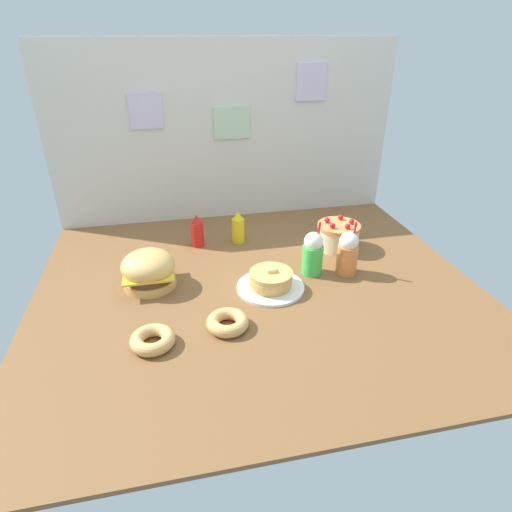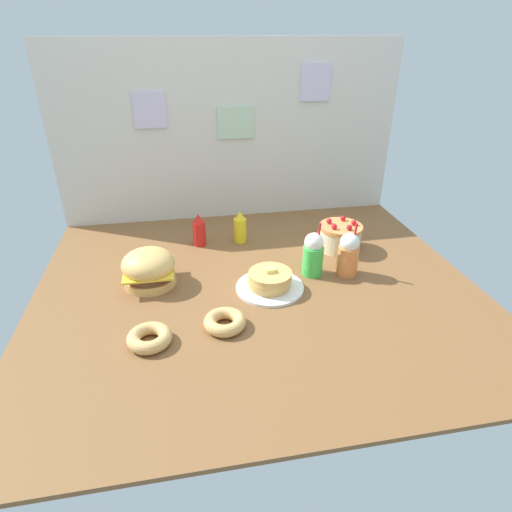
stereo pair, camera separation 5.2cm
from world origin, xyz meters
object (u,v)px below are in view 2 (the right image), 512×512
object	(u,v)px
pancake_stack	(270,282)
layer_cake	(340,237)
mustard_bottle	(240,228)
donut_pink_glaze	(149,337)
orange_float_cup	(348,255)
donut_chocolate	(225,321)
burger	(149,268)
ketchup_bottle	(199,231)
cream_soda_cup	(313,254)

from	to	relation	value
pancake_stack	layer_cake	world-z (taller)	layer_cake
mustard_bottle	donut_pink_glaze	distance (m)	0.97
donut_pink_glaze	pancake_stack	bearing A→B (deg)	28.81
orange_float_cup	donut_pink_glaze	distance (m)	1.04
pancake_stack	donut_chocolate	world-z (taller)	pancake_stack
burger	ketchup_bottle	world-z (taller)	ketchup_bottle
donut_pink_glaze	donut_chocolate	world-z (taller)	same
layer_cake	ketchup_bottle	size ratio (longest dim) A/B	1.25
burger	layer_cake	distance (m)	1.06
layer_cake	donut_pink_glaze	xyz separation A→B (m)	(-1.03, -0.65, -0.05)
cream_soda_cup	orange_float_cup	bearing A→B (deg)	-11.43
pancake_stack	layer_cake	distance (m)	0.59
mustard_bottle	pancake_stack	bearing A→B (deg)	-83.35
orange_float_cup	pancake_stack	bearing A→B (deg)	-170.81
layer_cake	donut_chocolate	xyz separation A→B (m)	(-0.72, -0.60, -0.05)
burger	orange_float_cup	bearing A→B (deg)	-5.00
mustard_bottle	donut_chocolate	world-z (taller)	mustard_bottle
ketchup_bottle	orange_float_cup	size ratio (longest dim) A/B	0.67
pancake_stack	orange_float_cup	distance (m)	0.43
layer_cake	pancake_stack	bearing A→B (deg)	-144.22
orange_float_cup	donut_pink_glaze	xyz separation A→B (m)	(-0.97, -0.37, -0.08)
layer_cake	donut_chocolate	world-z (taller)	layer_cake
ketchup_bottle	cream_soda_cup	size ratio (longest dim) A/B	0.67
ketchup_bottle	mustard_bottle	bearing A→B (deg)	-0.21
ketchup_bottle	donut_chocolate	size ratio (longest dim) A/B	1.08
pancake_stack	ketchup_bottle	xyz separation A→B (m)	(-0.30, 0.54, 0.05)
cream_soda_cup	orange_float_cup	distance (m)	0.18
layer_cake	donut_pink_glaze	size ratio (longest dim) A/B	1.34
pancake_stack	mustard_bottle	size ratio (longest dim) A/B	1.70
layer_cake	ketchup_bottle	bearing A→B (deg)	166.08
donut_pink_glaze	donut_chocolate	distance (m)	0.31
pancake_stack	layer_cake	xyz separation A→B (m)	(0.48, 0.34, 0.03)
cream_soda_cup	mustard_bottle	bearing A→B (deg)	125.09
pancake_stack	burger	bearing A→B (deg)	164.89
burger	donut_chocolate	bearing A→B (deg)	-51.94
donut_pink_glaze	donut_chocolate	size ratio (longest dim) A/B	1.00
pancake_stack	donut_pink_glaze	world-z (taller)	pancake_stack
cream_soda_cup	donut_chocolate	xyz separation A→B (m)	(-0.49, -0.36, -0.08)
burger	pancake_stack	xyz separation A→B (m)	(0.56, -0.15, -0.05)
layer_cake	mustard_bottle	bearing A→B (deg)	160.47
cream_soda_cup	donut_pink_glaze	size ratio (longest dim) A/B	1.61
pancake_stack	cream_soda_cup	bearing A→B (deg)	22.77
burger	pancake_stack	bearing A→B (deg)	-15.11
mustard_bottle	donut_pink_glaze	xyz separation A→B (m)	(-0.49, -0.84, -0.06)
ketchup_bottle	orange_float_cup	bearing A→B (deg)	-33.36
cream_soda_cup	donut_chocolate	distance (m)	0.61
mustard_bottle	ketchup_bottle	bearing A→B (deg)	179.79
burger	ketchup_bottle	distance (m)	0.47
layer_cake	orange_float_cup	distance (m)	0.29
pancake_stack	ketchup_bottle	world-z (taller)	ketchup_bottle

